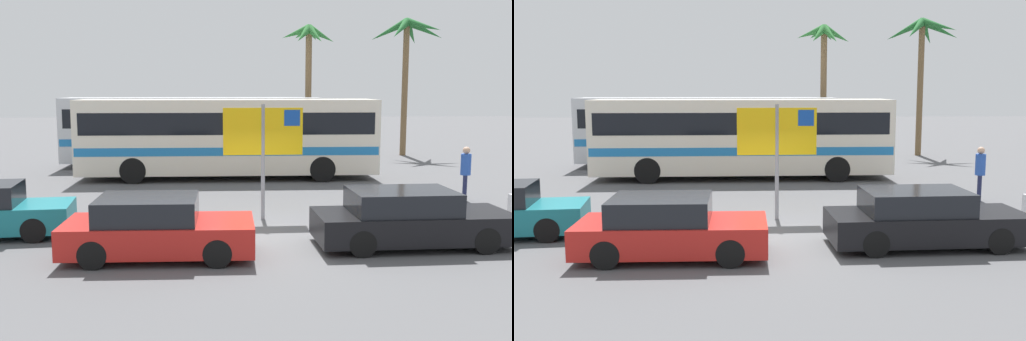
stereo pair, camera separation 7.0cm
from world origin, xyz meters
TOP-DOWN VIEW (x-y plane):
  - ground at (0.00, 0.00)m, footprint 120.00×120.00m
  - bus_front_coach at (-0.65, 9.81)m, footprint 11.75×2.65m
  - bus_rear_coach at (-2.24, 13.82)m, footprint 11.75×2.65m
  - ferry_sign at (0.29, 2.23)m, footprint 2.20×0.13m
  - car_red at (-2.32, -1.44)m, footprint 4.08×1.92m
  - car_black at (3.41, -0.87)m, footprint 4.56×1.95m
  - pedestrian_near_sign at (6.92, 4.42)m, footprint 0.32×0.32m
  - palm_tree_seaside at (8.89, 17.51)m, footprint 3.93×3.42m
  - palm_tree_inland at (3.53, 16.45)m, footprint 2.79×2.71m

SIDE VIEW (x-z plane):
  - ground at x=0.00m, z-range 0.00..0.00m
  - car_red at x=-2.32m, z-range -0.03..1.30m
  - car_black at x=3.41m, z-range -0.03..1.30m
  - pedestrian_near_sign at x=6.92m, z-range 0.16..1.94m
  - bus_front_coach at x=-0.65m, z-range 0.20..3.37m
  - bus_rear_coach at x=-2.24m, z-range 0.20..3.37m
  - ferry_sign at x=0.29m, z-range 0.73..3.93m
  - palm_tree_inland at x=3.53m, z-range 2.02..8.83m
  - palm_tree_seaside at x=8.89m, z-range 2.28..9.56m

